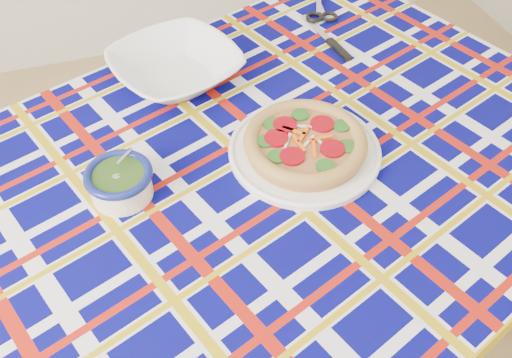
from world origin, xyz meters
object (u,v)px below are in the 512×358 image
object	(u,v)px
dining_table	(231,214)
pesto_bowl	(120,181)
serving_bowl	(176,67)
main_focaccia_plate	(305,143)

from	to	relation	value
dining_table	pesto_bowl	xyz separation A→B (m)	(-0.21, 0.05, 0.12)
pesto_bowl	serving_bowl	world-z (taller)	pesto_bowl
main_focaccia_plate	pesto_bowl	xyz separation A→B (m)	(-0.40, 0.00, 0.01)
main_focaccia_plate	serving_bowl	world-z (taller)	serving_bowl
dining_table	main_focaccia_plate	bearing A→B (deg)	-6.32
pesto_bowl	serving_bowl	distance (m)	0.39
dining_table	main_focaccia_plate	xyz separation A→B (m)	(0.18, 0.05, 0.12)
dining_table	pesto_bowl	distance (m)	0.25
pesto_bowl	serving_bowl	bearing A→B (deg)	61.41
main_focaccia_plate	serving_bowl	xyz separation A→B (m)	(-0.21, 0.34, 0.00)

